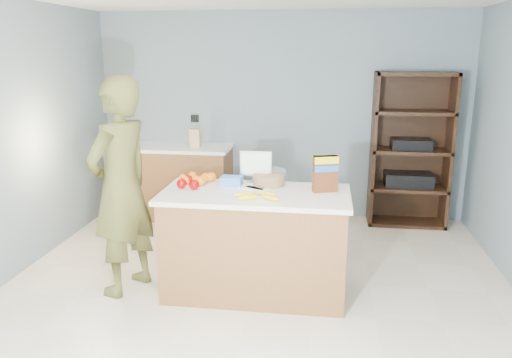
# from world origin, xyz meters

# --- Properties ---
(floor) EXTENTS (4.50, 5.00, 0.02)m
(floor) POSITION_xyz_m (0.00, 0.00, 0.00)
(floor) COLOR beige
(floor) RESTS_ON ground
(walls) EXTENTS (4.52, 5.02, 2.51)m
(walls) POSITION_xyz_m (0.00, 0.00, 1.65)
(walls) COLOR slate
(walls) RESTS_ON ground
(counter_peninsula) EXTENTS (1.56, 0.76, 0.90)m
(counter_peninsula) POSITION_xyz_m (0.00, 0.30, 0.42)
(counter_peninsula) COLOR brown
(counter_peninsula) RESTS_ON ground
(back_cabinet) EXTENTS (1.24, 0.62, 0.90)m
(back_cabinet) POSITION_xyz_m (-1.20, 2.20, 0.45)
(back_cabinet) COLOR brown
(back_cabinet) RESTS_ON ground
(shelving_unit) EXTENTS (0.90, 0.40, 1.80)m
(shelving_unit) POSITION_xyz_m (1.55, 2.35, 0.86)
(shelving_unit) COLOR black
(shelving_unit) RESTS_ON ground
(person) EXTENTS (0.65, 0.79, 1.85)m
(person) POSITION_xyz_m (-1.12, 0.20, 0.92)
(person) COLOR #49491F
(person) RESTS_ON ground
(knife_block) EXTENTS (0.12, 0.10, 0.31)m
(knife_block) POSITION_xyz_m (-1.00, 2.18, 1.02)
(knife_block) COLOR tan
(knife_block) RESTS_ON back_cabinet
(envelopes) EXTENTS (0.30, 0.20, 0.00)m
(envelopes) POSITION_xyz_m (-0.02, 0.43, 0.90)
(envelopes) COLOR white
(envelopes) RESTS_ON counter_peninsula
(bananas) EXTENTS (0.39, 0.24, 0.04)m
(bananas) POSITION_xyz_m (0.04, 0.13, 0.92)
(bananas) COLOR yellow
(bananas) RESTS_ON counter_peninsula
(apples) EXTENTS (0.20, 0.25, 0.08)m
(apples) POSITION_xyz_m (-0.59, 0.36, 0.94)
(apples) COLOR #910002
(apples) RESTS_ON counter_peninsula
(oranges) EXTENTS (0.32, 0.26, 0.08)m
(oranges) POSITION_xyz_m (-0.54, 0.53, 0.94)
(oranges) COLOR orange
(oranges) RESTS_ON counter_peninsula
(blue_carton) EXTENTS (0.19, 0.13, 0.08)m
(blue_carton) POSITION_xyz_m (-0.23, 0.48, 0.94)
(blue_carton) COLOR blue
(blue_carton) RESTS_ON counter_peninsula
(salad_bowl) EXTENTS (0.30, 0.30, 0.13)m
(salad_bowl) POSITION_xyz_m (0.08, 0.55, 0.96)
(salad_bowl) COLOR #267219
(salad_bowl) RESTS_ON counter_peninsula
(tv) EXTENTS (0.28, 0.12, 0.28)m
(tv) POSITION_xyz_m (-0.04, 0.62, 1.06)
(tv) COLOR silver
(tv) RESTS_ON counter_peninsula
(cereal_box) EXTENTS (0.21, 0.13, 0.30)m
(cereal_box) POSITION_xyz_m (0.57, 0.40, 1.08)
(cereal_box) COLOR #592B14
(cereal_box) RESTS_ON counter_peninsula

